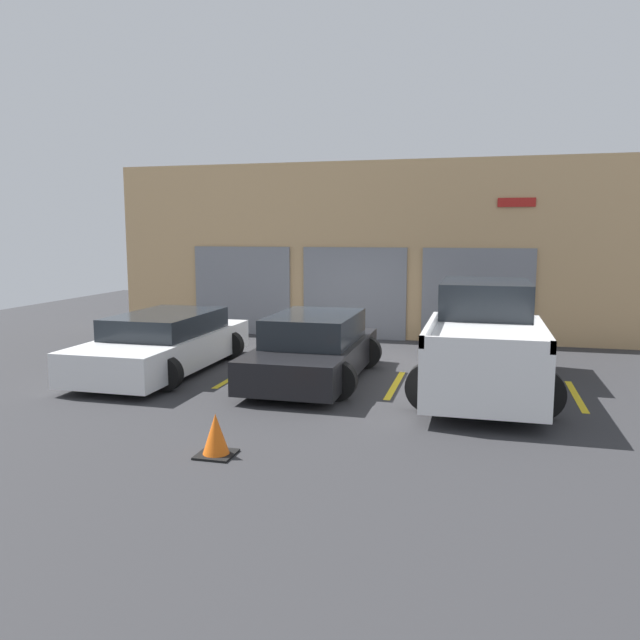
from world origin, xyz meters
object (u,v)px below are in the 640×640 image
object	(u,v)px
pickup_truck	(484,340)
sedan_side	(314,349)
traffic_cone	(216,436)
sedan_white	(165,343)

from	to	relation	value
pickup_truck	sedan_side	size ratio (longest dim) A/B	1.22
sedan_side	traffic_cone	xyz separation A→B (m)	(-0.13, -4.30, -0.35)
pickup_truck	traffic_cone	size ratio (longest dim) A/B	9.34
sedan_white	traffic_cone	distance (m)	5.26
sedan_side	traffic_cone	size ratio (longest dim) A/B	7.64
pickup_truck	traffic_cone	distance (m)	5.65
sedan_white	sedan_side	size ratio (longest dim) A/B	1.13
pickup_truck	traffic_cone	xyz separation A→B (m)	(-3.29, -4.56, -0.62)
sedan_white	traffic_cone	bearing A→B (deg)	-54.90
pickup_truck	sedan_side	distance (m)	3.18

